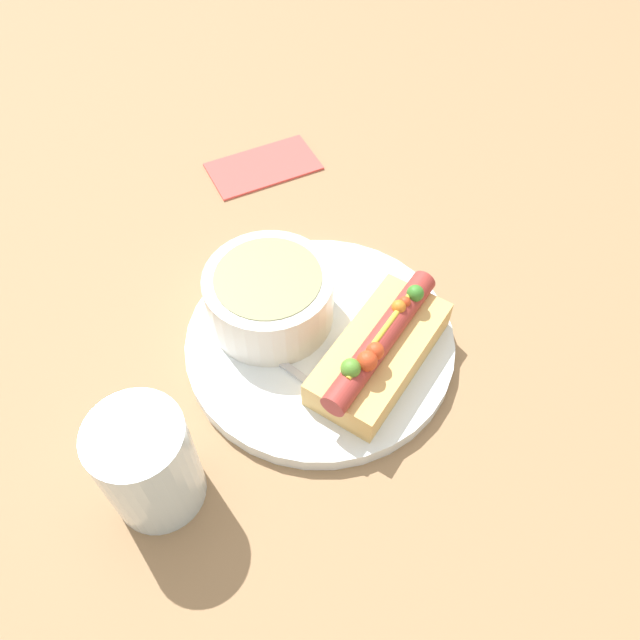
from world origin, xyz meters
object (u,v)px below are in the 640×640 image
spoon (258,345)px  drinking_glass (148,465)px  hot_dog (380,350)px  soup_bowl (269,295)px

spoon → drinking_glass: (-0.15, -0.03, 0.03)m
spoon → drinking_glass: 0.15m
hot_dog → soup_bowl: (-0.02, 0.11, 0.01)m
soup_bowl → drinking_glass: drinking_glass is taller
spoon → hot_dog: bearing=-149.0°
spoon → soup_bowl: bearing=-66.0°
soup_bowl → spoon: (-0.04, -0.02, -0.03)m
soup_bowl → spoon: size_ratio=0.69×
soup_bowl → drinking_glass: size_ratio=1.15×
hot_dog → drinking_glass: drinking_glass is taller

